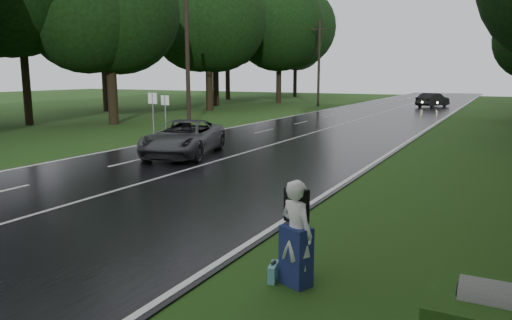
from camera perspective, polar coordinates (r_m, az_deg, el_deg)
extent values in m
cube|color=black|center=(28.88, 6.29, 3.05)|extent=(12.00, 140.00, 0.04)
cube|color=silver|center=(28.88, 6.29, 3.10)|extent=(0.12, 140.00, 0.01)
imported|color=#454749|center=(21.30, -8.55, 2.61)|extent=(3.95, 5.95, 1.52)
imported|color=black|center=(55.43, 20.12, 6.66)|extent=(3.06, 4.81, 1.50)
imported|color=silver|center=(8.20, 4.78, -8.58)|extent=(0.79, 0.67, 1.83)
cube|color=navy|center=(8.34, 4.74, -11.20)|extent=(0.61, 0.52, 1.02)
cube|color=black|center=(8.34, 4.80, -5.36)|extent=(0.47, 0.37, 0.59)
cube|color=teal|center=(8.61, 2.07, -13.07)|extent=(0.22, 0.44, 0.30)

